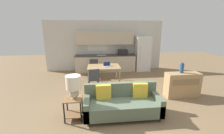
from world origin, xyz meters
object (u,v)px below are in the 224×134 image
object	(u,v)px
refrigerator	(143,54)
couch	(122,103)
table_lamp	(74,85)
laptop	(107,65)
side_table	(73,105)
credenza	(182,85)
dining_table	(104,68)
dining_chair_near_left	(94,78)
vase	(182,68)
dining_chair_far_left	(94,67)

from	to	relation	value
refrigerator	couch	world-z (taller)	refrigerator
table_lamp	laptop	xyz separation A→B (m)	(1.04, 2.54, -0.15)
side_table	credenza	world-z (taller)	credenza
dining_table	dining_chair_near_left	bearing A→B (deg)	-117.72
vase	dining_chair_near_left	size ratio (longest dim) A/B	0.40
side_table	vase	world-z (taller)	vase
dining_table	credenza	xyz separation A→B (m)	(2.59, -1.62, -0.26)
vase	dining_chair_near_left	xyz separation A→B (m)	(-2.96, 0.76, -0.51)
dining_chair_far_left	laptop	size ratio (longest dim) A/B	2.33
refrigerator	laptop	world-z (taller)	refrigerator
table_lamp	vase	xyz separation A→B (m)	(3.43, 1.01, 0.06)
dining_table	vase	world-z (taller)	vase
laptop	couch	bearing A→B (deg)	-100.48
side_table	dining_chair_far_left	xyz separation A→B (m)	(0.51, 3.37, 0.11)
dining_chair_near_left	laptop	distance (m)	1.00
dining_table	credenza	world-z (taller)	credenza
dining_table	laptop	size ratio (longest dim) A/B	3.61
side_table	table_lamp	bearing A→B (deg)	-20.25
side_table	dining_chair_near_left	world-z (taller)	dining_chair_near_left
dining_table	table_lamp	distance (m)	2.74
dining_table	dining_chair_far_left	distance (m)	0.93
couch	dining_chair_near_left	world-z (taller)	dining_chair_near_left
couch	dining_table	bearing A→B (deg)	97.70
refrigerator	dining_chair_near_left	xyz separation A→B (m)	(-2.67, -2.58, -0.44)
refrigerator	laptop	xyz separation A→B (m)	(-2.10, -1.82, -0.14)
refrigerator	vase	distance (m)	3.36
dining_table	credenza	distance (m)	3.07
credenza	vase	world-z (taller)	vase
couch	dining_chair_near_left	size ratio (longest dim) A/B	2.29
dining_table	dining_chair_far_left	world-z (taller)	dining_chair_far_left
refrigerator	dining_table	distance (m)	2.88
credenza	dining_table	bearing A→B (deg)	148.03
dining_table	side_table	size ratio (longest dim) A/B	2.35
vase	dining_chair_far_left	bearing A→B (deg)	141.31
laptop	side_table	bearing A→B (deg)	-128.23
refrigerator	credenza	bearing A→B (deg)	-84.14
vase	dining_chair_near_left	bearing A→B (deg)	165.53
dining_table	dining_chair_near_left	world-z (taller)	dining_chair_near_left
side_table	vase	size ratio (longest dim) A/B	1.64
credenza	laptop	world-z (taller)	laptop
table_lamp	credenza	world-z (taller)	table_lamp
dining_table	table_lamp	bearing A→B (deg)	-109.20
refrigerator	credenza	distance (m)	3.45
table_lamp	credenza	xyz separation A→B (m)	(3.49, 0.96, -0.52)
credenza	dining_chair_near_left	bearing A→B (deg)	164.94
credenza	laptop	xyz separation A→B (m)	(-2.45, 1.58, 0.37)
credenza	dining_chair_far_left	xyz separation A→B (m)	(-3.02, 2.42, 0.08)
refrigerator	couch	size ratio (longest dim) A/B	0.93
refrigerator	credenza	world-z (taller)	refrigerator
refrigerator	vase	world-z (taller)	refrigerator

